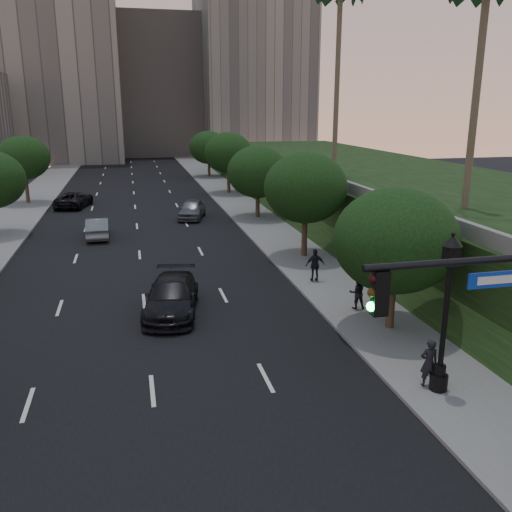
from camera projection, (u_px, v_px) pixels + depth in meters
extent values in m
plane|color=black|center=(161.00, 488.00, 13.83)|extent=(160.00, 160.00, 0.00)
cube|color=black|center=(137.00, 232.00, 41.99)|extent=(16.00, 140.00, 0.02)
cube|color=slate|center=(265.00, 225.00, 44.20)|extent=(4.50, 140.00, 0.15)
cube|color=black|center=(410.00, 200.00, 44.38)|extent=(18.00, 90.00, 4.00)
cube|color=slate|center=(313.00, 174.00, 41.89)|extent=(0.35, 90.00, 0.70)
cube|color=gray|center=(41.00, 66.00, 92.86)|extent=(26.00, 20.00, 32.00)
cube|color=gray|center=(157.00, 87.00, 107.41)|extent=(22.00, 18.00, 26.00)
cube|color=gray|center=(252.00, 60.00, 104.36)|extent=(20.00, 22.00, 36.00)
cylinder|color=#38281C|center=(391.00, 299.00, 23.20)|extent=(0.36, 0.36, 2.86)
ellipsoid|color=black|center=(395.00, 240.00, 22.51)|extent=(5.20, 5.20, 4.42)
cylinder|color=#38281C|center=(304.00, 233.00, 34.42)|extent=(0.36, 0.36, 3.21)
ellipsoid|color=black|center=(306.00, 188.00, 33.64)|extent=(5.20, 5.20, 4.42)
cylinder|color=#38281C|center=(258.00, 202.00, 46.67)|extent=(0.36, 0.36, 2.86)
ellipsoid|color=black|center=(258.00, 172.00, 45.97)|extent=(5.20, 5.20, 4.42)
cylinder|color=#38281C|center=(229.00, 179.00, 59.76)|extent=(0.36, 0.36, 3.21)
ellipsoid|color=black|center=(228.00, 153.00, 58.98)|extent=(5.20, 5.20, 4.42)
cylinder|color=#38281C|center=(209.00, 167.00, 73.89)|extent=(0.36, 0.36, 2.86)
ellipsoid|color=black|center=(209.00, 147.00, 73.19)|extent=(5.20, 5.20, 4.42)
cylinder|color=#38281C|center=(27.00, 188.00, 53.39)|extent=(0.36, 0.36, 3.26)
ellipsoid|color=black|center=(23.00, 158.00, 52.60)|extent=(5.00, 5.00, 4.25)
cylinder|color=#4C4233|center=(476.00, 94.00, 28.12)|extent=(0.40, 0.40, 12.00)
cylinder|color=#4C4233|center=(337.00, 82.00, 42.47)|extent=(0.40, 0.40, 14.50)
cylinder|color=black|center=(483.00, 260.00, 11.32)|extent=(5.40, 0.16, 0.16)
cube|color=black|center=(380.00, 293.00, 10.97)|extent=(0.32, 0.22, 0.95)
sphere|color=black|center=(373.00, 278.00, 10.84)|extent=(0.20, 0.20, 0.20)
sphere|color=#3F2B0A|center=(372.00, 293.00, 10.92)|extent=(0.20, 0.20, 0.20)
sphere|color=#19F24C|center=(371.00, 307.00, 11.00)|extent=(0.20, 0.20, 0.20)
cube|color=#0E3AB7|center=(497.00, 279.00, 11.53)|extent=(1.40, 0.05, 0.35)
cylinder|color=black|center=(438.00, 384.00, 18.30)|extent=(0.60, 0.60, 0.70)
cylinder|color=black|center=(440.00, 370.00, 18.16)|extent=(0.40, 0.40, 0.40)
cylinder|color=black|center=(445.00, 316.00, 17.64)|extent=(0.18, 0.18, 3.60)
cube|color=black|center=(451.00, 256.00, 17.09)|extent=(0.42, 0.42, 0.70)
cone|color=black|center=(453.00, 240.00, 16.96)|extent=(0.64, 0.64, 0.35)
sphere|color=black|center=(453.00, 234.00, 16.91)|extent=(0.14, 0.14, 0.14)
imported|color=slate|center=(98.00, 228.00, 39.89)|extent=(1.71, 4.59, 1.50)
imported|color=black|center=(74.00, 200.00, 52.00)|extent=(3.67, 5.86, 1.51)
imported|color=black|center=(172.00, 297.00, 25.30)|extent=(3.26, 5.99, 1.65)
imported|color=#585A60|center=(192.00, 209.00, 46.77)|extent=(3.17, 5.17, 1.64)
imported|color=black|center=(429.00, 363.00, 18.37)|extent=(0.66, 0.47, 1.71)
imported|color=black|center=(357.00, 293.00, 25.49)|extent=(0.85, 0.70, 1.58)
imported|color=black|center=(315.00, 265.00, 29.49)|extent=(1.08, 0.49, 1.81)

